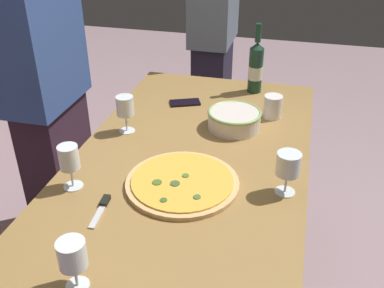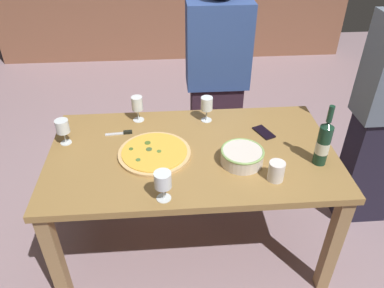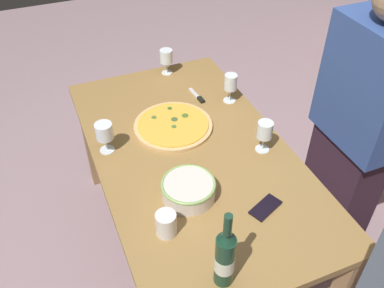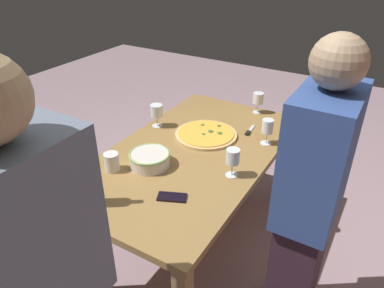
% 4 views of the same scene
% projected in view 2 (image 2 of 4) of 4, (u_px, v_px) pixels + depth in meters
% --- Properties ---
extents(ground_plane, '(8.00, 8.00, 0.00)m').
position_uv_depth(ground_plane, '(192.00, 240.00, 2.54)').
color(ground_plane, gray).
extents(dining_table, '(1.60, 0.90, 0.75)m').
position_uv_depth(dining_table, '(192.00, 164.00, 2.16)').
color(dining_table, olive).
rests_on(dining_table, ground).
extents(pizza, '(0.40, 0.40, 0.03)m').
position_uv_depth(pizza, '(154.00, 153.00, 2.07)').
color(pizza, '#E1B273').
rests_on(pizza, dining_table).
extents(serving_bowl, '(0.23, 0.23, 0.08)m').
position_uv_depth(serving_bowl, '(242.00, 156.00, 2.00)').
color(serving_bowl, silver).
rests_on(serving_bowl, dining_table).
extents(wine_bottle, '(0.07, 0.07, 0.35)m').
position_uv_depth(wine_bottle, '(323.00, 143.00, 1.94)').
color(wine_bottle, '#173A27').
rests_on(wine_bottle, dining_table).
extents(wine_glass_near_pizza, '(0.07, 0.07, 0.16)m').
position_uv_depth(wine_glass_near_pizza, '(207.00, 105.00, 2.31)').
color(wine_glass_near_pizza, white).
rests_on(wine_glass_near_pizza, dining_table).
extents(wine_glass_by_bottle, '(0.07, 0.07, 0.16)m').
position_uv_depth(wine_glass_by_bottle, '(137.00, 104.00, 2.31)').
color(wine_glass_by_bottle, white).
rests_on(wine_glass_by_bottle, dining_table).
extents(wine_glass_far_left, '(0.08, 0.08, 0.16)m').
position_uv_depth(wine_glass_far_left, '(163.00, 181.00, 1.73)').
color(wine_glass_far_left, white).
rests_on(wine_glass_far_left, dining_table).
extents(wine_glass_far_right, '(0.08, 0.08, 0.15)m').
position_uv_depth(wine_glass_far_right, '(62.00, 127.00, 2.10)').
color(wine_glass_far_right, white).
rests_on(wine_glass_far_right, dining_table).
extents(cup_amber, '(0.08, 0.08, 0.10)m').
position_uv_depth(cup_amber, '(276.00, 171.00, 1.88)').
color(cup_amber, white).
rests_on(cup_amber, dining_table).
extents(cell_phone, '(0.12, 0.16, 0.01)m').
position_uv_depth(cell_phone, '(264.00, 132.00, 2.25)').
color(cell_phone, black).
rests_on(cell_phone, dining_table).
extents(pizza_knife, '(0.16, 0.04, 0.02)m').
position_uv_depth(pizza_knife, '(123.00, 133.00, 2.24)').
color(pizza_knife, silver).
rests_on(pizza_knife, dining_table).
extents(person_host, '(0.44, 0.24, 1.58)m').
position_uv_depth(person_host, '(217.00, 82.00, 2.71)').
color(person_host, '#311E2B').
rests_on(person_host, ground).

